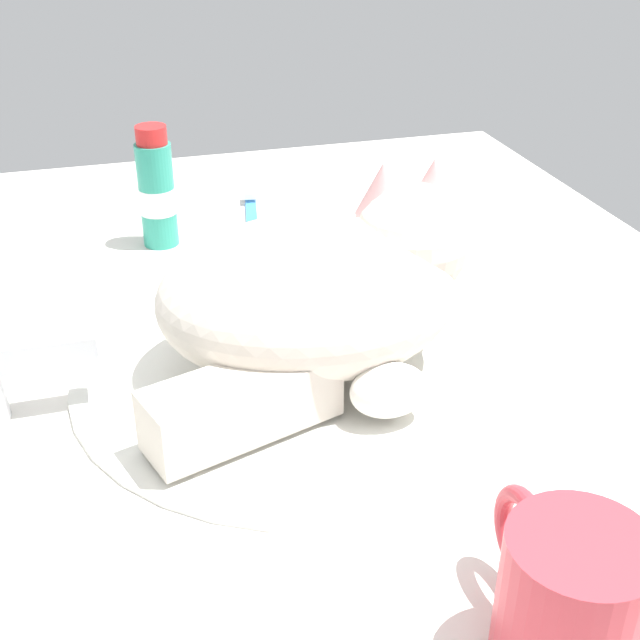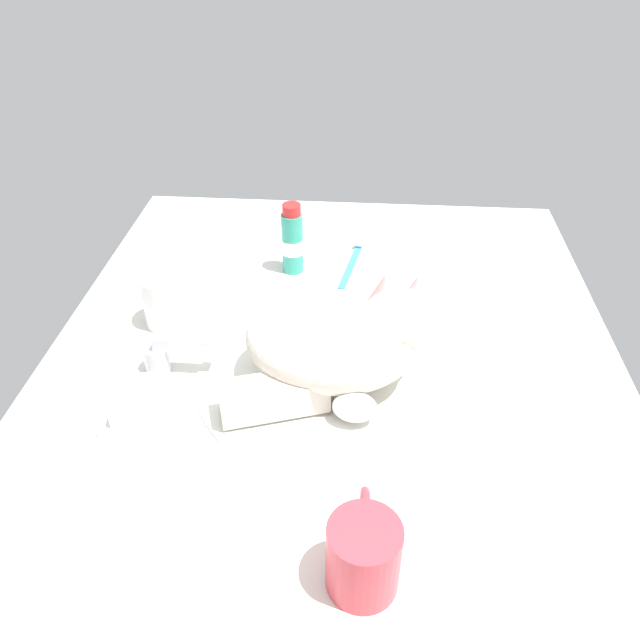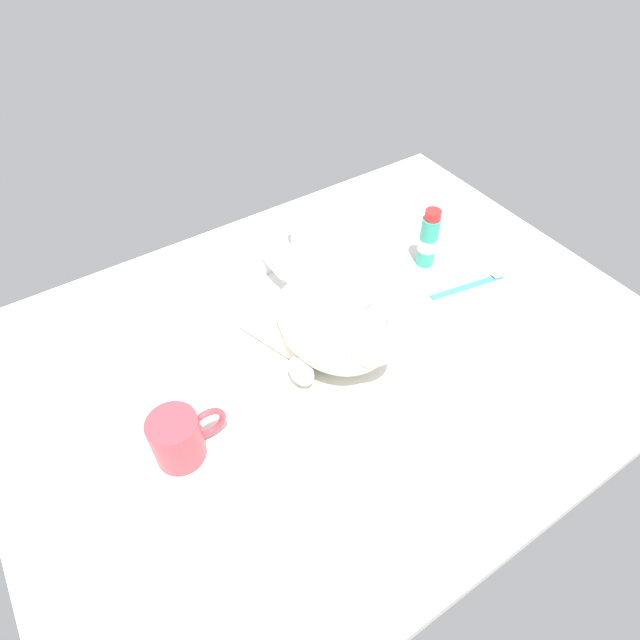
{
  "view_description": "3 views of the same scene",
  "coord_description": "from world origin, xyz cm",
  "px_view_note": "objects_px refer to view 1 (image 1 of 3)",
  "views": [
    {
      "loc": [
        -54.15,
        14.48,
        35.87
      ],
      "look_at": [
        -1.74,
        -0.5,
        5.34
      ],
      "focal_mm": 47.38,
      "sensor_mm": 36.0,
      "label": 1
    },
    {
      "loc": [
        -64.72,
        -3.52,
        57.37
      ],
      "look_at": [
        2.8,
        1.64,
        7.7
      ],
      "focal_mm": 35.17,
      "sensor_mm": 36.0,
      "label": 2
    },
    {
      "loc": [
        -35.08,
        -49.23,
        70.06
      ],
      "look_at": [
        -1.39,
        2.0,
        5.6
      ],
      "focal_mm": 30.28,
      "sensor_mm": 36.0,
      "label": 3
    }
  ],
  "objects_px": {
    "coffee_mug": "(567,600)",
    "toothbrush": "(252,218)",
    "cat": "(323,291)",
    "toothpaste_bottle": "(157,191)"
  },
  "relations": [
    {
      "from": "coffee_mug",
      "to": "toothpaste_bottle",
      "type": "distance_m",
      "value": 0.59
    },
    {
      "from": "coffee_mug",
      "to": "toothpaste_bottle",
      "type": "xyz_separation_m",
      "value": [
        0.57,
        0.13,
        0.02
      ]
    },
    {
      "from": "toothpaste_bottle",
      "to": "coffee_mug",
      "type": "bearing_deg",
      "value": -167.02
    },
    {
      "from": "cat",
      "to": "coffee_mug",
      "type": "xyz_separation_m",
      "value": [
        -0.29,
        -0.04,
        -0.03
      ]
    },
    {
      "from": "coffee_mug",
      "to": "toothbrush",
      "type": "height_order",
      "value": "coffee_mug"
    },
    {
      "from": "coffee_mug",
      "to": "toothpaste_bottle",
      "type": "height_order",
      "value": "toothpaste_bottle"
    },
    {
      "from": "toothpaste_bottle",
      "to": "cat",
      "type": "bearing_deg",
      "value": -161.48
    },
    {
      "from": "coffee_mug",
      "to": "toothbrush",
      "type": "bearing_deg",
      "value": 2.85
    },
    {
      "from": "coffee_mug",
      "to": "toothbrush",
      "type": "distance_m",
      "value": 0.6
    },
    {
      "from": "coffee_mug",
      "to": "cat",
      "type": "bearing_deg",
      "value": 7.45
    }
  ]
}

